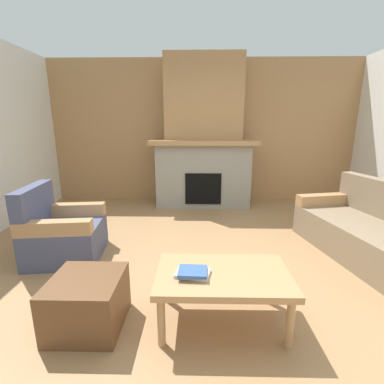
{
  "coord_description": "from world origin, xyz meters",
  "views": [
    {
      "loc": [
        -0.1,
        -2.5,
        1.51
      ],
      "look_at": [
        -0.17,
        0.6,
        0.73
      ],
      "focal_mm": 25.5,
      "sensor_mm": 36.0,
      "label": 1
    }
  ],
  "objects_px": {
    "fireplace": "(203,143)",
    "armchair": "(62,233)",
    "ottoman": "(88,302)",
    "coffee_table": "(223,279)",
    "couch": "(375,234)"
  },
  "relations": [
    {
      "from": "fireplace",
      "to": "armchair",
      "type": "xyz_separation_m",
      "value": [
        -1.66,
        -2.24,
        -0.87
      ]
    },
    {
      "from": "fireplace",
      "to": "ottoman",
      "type": "bearing_deg",
      "value": -105.54
    },
    {
      "from": "fireplace",
      "to": "coffee_table",
      "type": "relative_size",
      "value": 2.7
    },
    {
      "from": "armchair",
      "to": "coffee_table",
      "type": "height_order",
      "value": "armchair"
    },
    {
      "from": "fireplace",
      "to": "armchair",
      "type": "height_order",
      "value": "fireplace"
    },
    {
      "from": "coffee_table",
      "to": "ottoman",
      "type": "height_order",
      "value": "coffee_table"
    },
    {
      "from": "coffee_table",
      "to": "ottoman",
      "type": "distance_m",
      "value": 1.04
    },
    {
      "from": "fireplace",
      "to": "ottoman",
      "type": "xyz_separation_m",
      "value": [
        -0.93,
        -3.34,
        -0.96
      ]
    },
    {
      "from": "armchair",
      "to": "couch",
      "type": "bearing_deg",
      "value": 0.89
    },
    {
      "from": "couch",
      "to": "ottoman",
      "type": "bearing_deg",
      "value": -157.87
    },
    {
      "from": "fireplace",
      "to": "coffee_table",
      "type": "bearing_deg",
      "value": -88.34
    },
    {
      "from": "fireplace",
      "to": "ottoman",
      "type": "height_order",
      "value": "fireplace"
    },
    {
      "from": "ottoman",
      "to": "armchair",
      "type": "bearing_deg",
      "value": 123.29
    },
    {
      "from": "couch",
      "to": "coffee_table",
      "type": "xyz_separation_m",
      "value": [
        -1.83,
        -1.11,
        0.09
      ]
    },
    {
      "from": "coffee_table",
      "to": "armchair",
      "type": "bearing_deg",
      "value": 149.0
    }
  ]
}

